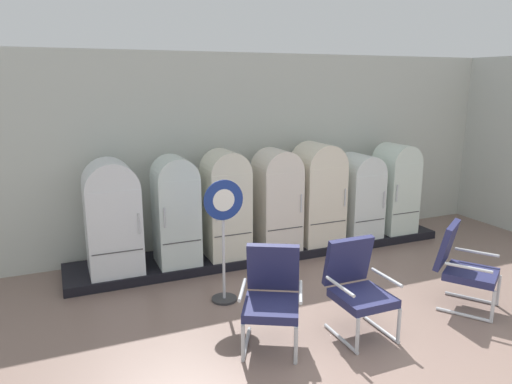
{
  "coord_description": "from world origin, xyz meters",
  "views": [
    {
      "loc": [
        -2.96,
        -3.49,
        2.69
      ],
      "look_at": [
        -0.29,
        2.75,
        1.1
      ],
      "focal_mm": 33.34,
      "sensor_mm": 36.0,
      "label": 1
    }
  ],
  "objects": [
    {
      "name": "refrigerator_6",
      "position": [
        2.38,
        2.91,
        0.94
      ],
      "size": [
        0.58,
        0.67,
        1.52
      ],
      "color": "silver",
      "rests_on": "display_plinth"
    },
    {
      "name": "ground",
      "position": [
        0.0,
        0.0,
        -0.03
      ],
      "size": [
        12.0,
        10.0,
        0.05
      ],
      "primitive_type": "cube",
      "color": "#82685E"
    },
    {
      "name": "armchair_left",
      "position": [
        -1.02,
        0.63,
        0.55
      ],
      "size": [
        0.83,
        0.88,
        1.03
      ],
      "color": "silver",
      "rests_on": "ground"
    },
    {
      "name": "sign_stand",
      "position": [
        -1.16,
        1.71,
        0.8
      ],
      "size": [
        0.49,
        0.32,
        1.55
      ],
      "color": "#2D2D30",
      "rests_on": "ground"
    },
    {
      "name": "armchair_right",
      "position": [
        1.42,
        0.46,
        0.55
      ],
      "size": [
        0.85,
        0.89,
        1.03
      ],
      "color": "silver",
      "rests_on": "ground"
    },
    {
      "name": "armchair_center",
      "position": [
        -0.08,
        0.46,
        0.55
      ],
      "size": [
        0.63,
        0.7,
        1.03
      ],
      "color": "silver",
      "rests_on": "ground"
    },
    {
      "name": "refrigerator_4",
      "position": [
        0.86,
        2.94,
        0.98
      ],
      "size": [
        0.69,
        0.72,
        1.61
      ],
      "color": "silver",
      "rests_on": "display_plinth"
    },
    {
      "name": "refrigerator_0",
      "position": [
        -2.32,
        2.94,
        0.94
      ],
      "size": [
        0.7,
        0.72,
        1.54
      ],
      "color": "white",
      "rests_on": "display_plinth"
    },
    {
      "name": "refrigerator_1",
      "position": [
        -1.47,
        2.89,
        0.96
      ],
      "size": [
        0.58,
        0.62,
        1.55
      ],
      "color": "silver",
      "rests_on": "display_plinth"
    },
    {
      "name": "back_wall",
      "position": [
        0.0,
        3.66,
        1.57
      ],
      "size": [
        11.76,
        0.12,
        3.12
      ],
      "color": "beige",
      "rests_on": "ground"
    },
    {
      "name": "refrigerator_5",
      "position": [
        1.65,
        2.93,
        0.86
      ],
      "size": [
        0.6,
        0.71,
        1.39
      ],
      "color": "silver",
      "rests_on": "display_plinth"
    },
    {
      "name": "refrigerator_2",
      "position": [
        -0.72,
        2.89,
        0.98
      ],
      "size": [
        0.61,
        0.63,
        1.59
      ],
      "color": "silver",
      "rests_on": "display_plinth"
    },
    {
      "name": "refrigerator_3",
      "position": [
        0.12,
        2.9,
        0.96
      ],
      "size": [
        0.63,
        0.65,
        1.56
      ],
      "color": "silver",
      "rests_on": "display_plinth"
    },
    {
      "name": "display_plinth",
      "position": [
        0.0,
        3.02,
        0.07
      ],
      "size": [
        6.05,
        0.95,
        0.13
      ],
      "primitive_type": "cube",
      "color": "black",
      "rests_on": "ground"
    }
  ]
}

